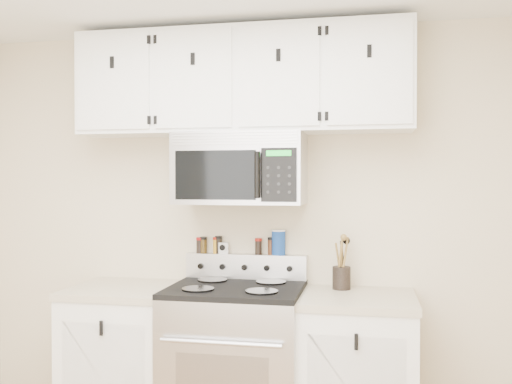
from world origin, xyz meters
TOP-DOWN VIEW (x-y plane):
  - back_wall at (0.00, 1.75)m, footprint 3.50×0.01m
  - range at (0.00, 1.43)m, footprint 0.76×0.65m
  - base_cabinet_left at (-0.69, 1.45)m, footprint 0.64×0.62m
  - base_cabinet_right at (0.69, 1.45)m, footprint 0.64×0.62m
  - microwave at (0.00, 1.55)m, footprint 0.76×0.44m
  - upper_cabinets at (-0.00, 1.58)m, footprint 2.00×0.35m
  - utensil_crock at (0.59, 1.62)m, footprint 0.11×0.11m
  - kitchen_timer at (-0.15, 1.71)m, footprint 0.07×0.07m
  - salt_canister at (0.20, 1.71)m, footprint 0.09×0.09m
  - spice_jar_0 at (-0.30, 1.71)m, footprint 0.05×0.05m
  - spice_jar_1 at (-0.28, 1.71)m, footprint 0.04×0.04m
  - spice_jar_2 at (-0.19, 1.71)m, footprint 0.04×0.04m
  - spice_jar_3 at (-0.18, 1.71)m, footprint 0.05×0.05m
  - spice_jar_4 at (0.08, 1.71)m, footprint 0.04×0.04m
  - spice_jar_5 at (0.16, 1.71)m, footprint 0.04×0.04m
  - spice_jar_6 at (0.22, 1.71)m, footprint 0.04×0.04m

SIDE VIEW (x-z plane):
  - base_cabinet_left at x=-0.69m, z-range 0.00..0.92m
  - base_cabinet_right at x=0.69m, z-range 0.00..0.92m
  - range at x=0.00m, z-range -0.06..1.04m
  - utensil_crock at x=0.59m, z-range 0.84..1.15m
  - kitchen_timer at x=-0.15m, z-range 1.10..1.17m
  - spice_jar_6 at x=0.22m, z-range 1.10..1.20m
  - spice_jar_0 at x=-0.30m, z-range 1.10..1.20m
  - spice_jar_4 at x=0.08m, z-range 1.10..1.20m
  - spice_jar_1 at x=-0.28m, z-range 1.10..1.20m
  - spice_jar_2 at x=-0.19m, z-range 1.10..1.20m
  - spice_jar_5 at x=0.16m, z-range 1.10..1.21m
  - spice_jar_3 at x=-0.18m, z-range 1.10..1.21m
  - salt_canister at x=0.20m, z-range 1.10..1.26m
  - back_wall at x=0.00m, z-range 0.00..2.50m
  - microwave at x=0.00m, z-range 1.42..1.84m
  - upper_cabinets at x=0.00m, z-range 1.84..2.46m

